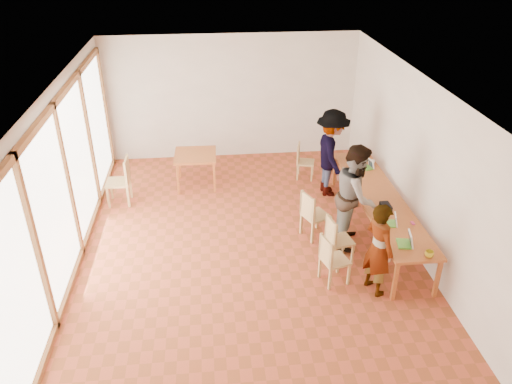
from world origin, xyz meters
TOP-DOWN VIEW (x-y plane):
  - ground at (0.00, 0.00)m, footprint 8.00×8.00m
  - wall_back at (0.00, 4.00)m, footprint 6.00×0.10m
  - wall_front at (0.00, -4.00)m, footprint 6.00×0.10m
  - wall_right at (3.00, 0.00)m, footprint 0.10×8.00m
  - window_wall at (-2.96, 0.00)m, footprint 0.10×8.00m
  - ceiling at (0.00, 0.00)m, footprint 6.00×8.00m
  - communal_table at (2.50, 0.20)m, footprint 0.80×4.00m
  - side_table at (-0.90, 2.46)m, footprint 0.90×0.90m
  - chair_near at (1.26, -1.22)m, footprint 0.49×0.49m
  - chair_mid at (1.47, -0.66)m, footprint 0.47×0.47m
  - chair_far at (1.22, 0.12)m, footprint 0.57×0.57m
  - chair_empty at (1.49, 2.58)m, footprint 0.47×0.47m
  - chair_spare at (-2.39, 1.80)m, footprint 0.47×0.47m
  - person_near at (1.93, -1.47)m, footprint 0.57×0.68m
  - person_mid at (1.94, -0.09)m, footprint 1.01×1.13m
  - person_far at (1.95, 1.79)m, footprint 0.71×1.22m
  - laptop_near at (2.43, -1.35)m, footprint 0.28×0.31m
  - laptop_mid at (2.42, -0.75)m, footprint 0.26×0.27m
  - laptop_far at (2.66, 1.40)m, footprint 0.24×0.26m
  - yellow_mug at (2.65, -1.70)m, footprint 0.15×0.15m
  - green_bottle at (2.17, -0.93)m, footprint 0.07×0.07m
  - clear_glass at (2.36, 1.56)m, footprint 0.07×0.07m
  - condiment_cup at (2.82, 1.64)m, footprint 0.08×0.08m
  - pink_phone at (2.76, -0.76)m, footprint 0.05×0.10m
  - black_pouch at (2.46, -0.24)m, footprint 0.16×0.26m

SIDE VIEW (x-z plane):
  - ground at x=0.00m, z-range 0.00..0.00m
  - chair_empty at x=1.49m, z-range 0.28..0.72m
  - chair_near at x=1.26m, z-range 0.30..0.76m
  - chair_mid at x=1.47m, z-range 0.30..0.76m
  - chair_far at x=1.22m, z-range 0.32..0.82m
  - chair_spare at x=-2.39m, z-range 0.35..0.89m
  - side_table at x=-0.90m, z-range 0.29..1.04m
  - communal_table at x=2.50m, z-range 0.33..1.08m
  - pink_phone at x=2.76m, z-range 0.75..0.76m
  - condiment_cup at x=2.82m, z-range 0.75..0.81m
  - person_near at x=1.93m, z-range 0.00..1.58m
  - clear_glass at x=2.36m, z-range 0.75..0.84m
  - black_pouch at x=2.46m, z-range 0.75..0.84m
  - laptop_far at x=2.66m, z-range 0.71..0.90m
  - yellow_mug at x=2.65m, z-range 0.75..0.86m
  - laptop_mid at x=2.42m, z-range 0.71..0.90m
  - laptop_near at x=2.43m, z-range 0.70..0.93m
  - green_bottle at x=2.17m, z-range 0.75..1.03m
  - person_far at x=1.95m, z-range 0.00..1.88m
  - person_mid at x=1.94m, z-range 0.00..1.93m
  - wall_back at x=0.00m, z-range 0.00..3.00m
  - wall_front at x=0.00m, z-range 0.00..3.00m
  - wall_right at x=3.00m, z-range 0.00..3.00m
  - window_wall at x=-2.96m, z-range 0.00..3.00m
  - ceiling at x=0.00m, z-range 3.00..3.04m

